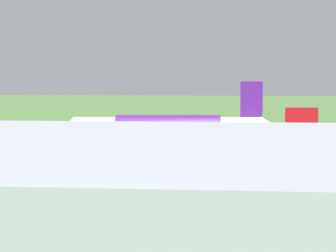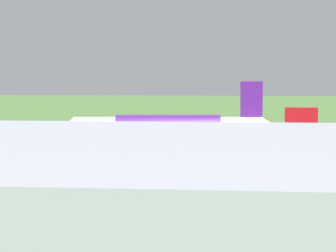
{
  "view_description": "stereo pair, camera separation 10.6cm",
  "coord_description": "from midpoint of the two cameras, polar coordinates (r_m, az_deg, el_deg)",
  "views": [
    {
      "loc": [
        -20.38,
        160.66,
        17.15
      ],
      "look_at": [
        -4.26,
        0.0,
        4.5
      ],
      "focal_mm": 68.38,
      "sensor_mm": 36.0,
      "label": 1
    },
    {
      "loc": [
        -20.48,
        160.65,
        17.15
      ],
      "look_at": [
        -4.26,
        0.0,
        4.5
      ],
      "focal_mm": 68.38,
      "sensor_mm": 36.0,
      "label": 2
    }
  ],
  "objects": [
    {
      "name": "ground_plane",
      "position": [
        162.85,
        -1.47,
        -1.57
      ],
      "size": [
        800.0,
        800.0,
        0.0
      ],
      "primitive_type": "plane",
      "color": "#547F3D"
    },
    {
      "name": "runway_asphalt",
      "position": [
        162.85,
        -1.47,
        -1.56
      ],
      "size": [
        600.0,
        31.62,
        0.06
      ],
      "primitive_type": "cube",
      "color": "#47474C",
      "rests_on": "ground"
    },
    {
      "name": "apron_concrete",
      "position": [
        101.64,
        -5.94,
        -5.24
      ],
      "size": [
        440.0,
        110.0,
        0.05
      ],
      "primitive_type": "cube",
      "color": "gray",
      "rests_on": "ground"
    },
    {
      "name": "grass_verge_foreground",
      "position": [
        201.33,
        -0.08,
        -0.4
      ],
      "size": [
        600.0,
        80.0,
        0.04
      ],
      "primitive_type": "cube",
      "color": "#478534",
      "rests_on": "ground"
    },
    {
      "name": "airliner_main",
      "position": [
        161.97,
        0.15,
        -0.05
      ],
      "size": [
        54.15,
        44.38,
        15.88
      ],
      "color": "white",
      "rests_on": "ground"
    },
    {
      "name": "airliner_parked_mid",
      "position": [
        92.06,
        1.21,
        -4.05
      ],
      "size": [
        43.74,
        35.73,
        12.78
      ],
      "color": "white",
      "rests_on": "ground"
    },
    {
      "name": "service_car_followme",
      "position": [
        129.48,
        8.45,
        -2.8
      ],
      "size": [
        3.47,
        4.56,
        1.62
      ],
      "color": "#B21914",
      "rests_on": "ground"
    },
    {
      "name": "no_stopping_sign",
      "position": [
        201.96,
        2.99,
        0.08
      ],
      "size": [
        0.6,
        0.1,
        2.83
      ],
      "color": "slate",
      "rests_on": "ground"
    },
    {
      "name": "traffic_cone_orange",
      "position": [
        200.13,
        1.44,
        -0.36
      ],
      "size": [
        0.4,
        0.4,
        0.55
      ],
      "primitive_type": "cone",
      "color": "orange",
      "rests_on": "ground"
    }
  ]
}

